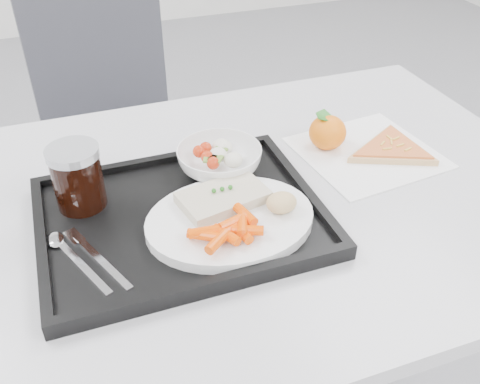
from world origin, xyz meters
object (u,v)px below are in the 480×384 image
object	(u,v)px
tangerine	(328,132)
pizza_slice	(392,149)
tray	(181,218)
chair	(110,112)
salad_bowl	(219,160)
table	(235,225)
dinner_plate	(230,221)
cola_glass	(77,176)

from	to	relation	value
tangerine	pizza_slice	xyz separation A→B (m)	(0.11, -0.06, -0.02)
tray	chair	bearing A→B (deg)	91.10
tray	salad_bowl	world-z (taller)	salad_bowl
table	dinner_plate	bearing A→B (deg)	-113.19
tray	pizza_slice	world-z (taller)	tray
salad_bowl	tangerine	xyz separation A→B (m)	(0.23, 0.03, -0.00)
chair	pizza_slice	xyz separation A→B (m)	(0.46, -0.78, 0.22)
chair	cola_glass	xyz separation A→B (m)	(-0.13, -0.77, 0.28)
chair	tangerine	distance (m)	0.84
chair	tangerine	xyz separation A→B (m)	(0.35, -0.72, 0.25)
salad_bowl	cola_glass	world-z (taller)	cola_glass
table	tray	bearing A→B (deg)	-159.53
tray	cola_glass	bearing A→B (deg)	149.71
tangerine	pizza_slice	world-z (taller)	tangerine
table	tangerine	bearing A→B (deg)	21.77
cola_glass	pizza_slice	size ratio (longest dim) A/B	0.50
table	salad_bowl	world-z (taller)	salad_bowl
chair	dinner_plate	xyz separation A→B (m)	(0.08, -0.90, 0.24)
chair	tray	world-z (taller)	chair
table	pizza_slice	world-z (taller)	pizza_slice
salad_bowl	pizza_slice	distance (m)	0.35
table	tray	size ratio (longest dim) A/B	2.67
tangerine	chair	bearing A→B (deg)	115.79
salad_bowl	tangerine	world-z (taller)	tangerine
salad_bowl	cola_glass	xyz separation A→B (m)	(-0.25, -0.02, 0.03)
table	tray	xyz separation A→B (m)	(-0.11, -0.04, 0.08)
tray	tangerine	size ratio (longest dim) A/B	5.72
dinner_plate	pizza_slice	world-z (taller)	dinner_plate
cola_glass	tangerine	xyz separation A→B (m)	(0.48, 0.04, -0.04)
pizza_slice	table	bearing A→B (deg)	-175.41
table	salad_bowl	distance (m)	0.12
cola_glass	pizza_slice	world-z (taller)	cola_glass
salad_bowl	pizza_slice	size ratio (longest dim) A/B	0.71
tangerine	pizza_slice	bearing A→B (deg)	-29.68
dinner_plate	tangerine	xyz separation A→B (m)	(0.26, 0.18, 0.01)
chair	tangerine	bearing A→B (deg)	-64.21
cola_glass	salad_bowl	bearing A→B (deg)	3.67
cola_glass	tangerine	distance (m)	0.48
table	cola_glass	size ratio (longest dim) A/B	11.11
tray	salad_bowl	xyz separation A→B (m)	(0.10, 0.10, 0.03)
cola_glass	pizza_slice	distance (m)	0.59
tray	tangerine	distance (m)	0.36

